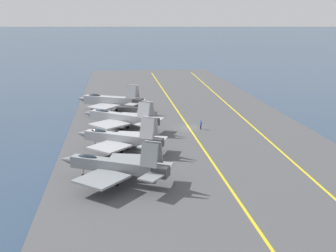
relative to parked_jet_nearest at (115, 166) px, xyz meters
name	(u,v)px	position (x,y,z in m)	size (l,w,h in m)	color
ground_plane	(189,130)	(26.87, -14.53, -2.74)	(2000.00, 2000.00, 0.00)	#2D425B
carrier_deck	(189,129)	(26.87, -14.53, -2.54)	(189.29, 46.74, 0.40)	#4C4C4F
deck_stripe_foul_line	(252,126)	(26.87, -27.38, -2.33)	(170.36, 0.36, 0.01)	yellow
deck_stripe_centerline	(189,128)	(26.87, -14.53, -2.33)	(170.36, 0.36, 0.01)	yellow
parked_jet_nearest	(115,166)	(0.00, 0.00, 0.00)	(13.29, 15.53, 6.10)	gray
parked_jet_second	(120,138)	(13.47, -0.90, -0.16)	(12.72, 15.39, 6.13)	#A8AAAF
parked_jet_third	(121,118)	(27.10, -1.14, 0.05)	(14.13, 16.32, 6.11)	#A8AAAF
parked_jet_fourth	(110,101)	(42.92, 0.94, 0.37)	(13.78, 16.14, 6.51)	#A8AAAF
crew_blue_vest	(201,124)	(25.53, -16.61, -1.34)	(0.43, 0.34, 1.82)	#232328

